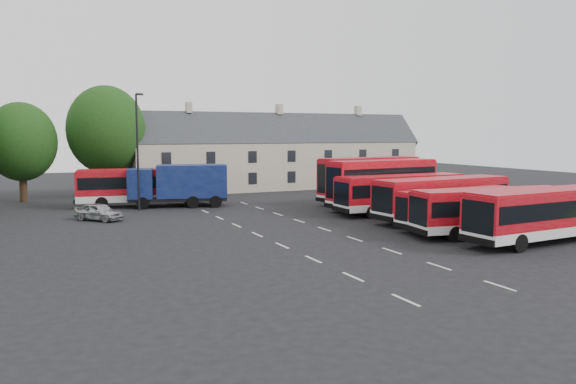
% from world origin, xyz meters
% --- Properties ---
extents(ground, '(140.00, 140.00, 0.00)m').
position_xyz_m(ground, '(0.00, 0.00, 0.00)').
color(ground, black).
rests_on(ground, ground).
extents(lane_markings, '(5.15, 33.80, 0.01)m').
position_xyz_m(lane_markings, '(2.50, 2.00, 0.01)').
color(lane_markings, beige).
rests_on(lane_markings, ground).
extents(terrace_houses, '(35.70, 7.13, 10.06)m').
position_xyz_m(terrace_houses, '(14.00, 30.00, 3.86)').
color(terrace_houses, beige).
rests_on(terrace_houses, ground).
extents(bus_row_a, '(11.71, 3.37, 3.27)m').
position_xyz_m(bus_row_a, '(14.85, -7.89, 1.97)').
color(bus_row_a, silver).
rests_on(bus_row_a, ground).
extents(bus_row_b, '(11.07, 3.87, 3.06)m').
position_xyz_m(bus_row_b, '(13.60, -4.81, 1.84)').
color(bus_row_b, silver).
rests_on(bus_row_b, ground).
extents(bus_row_c, '(9.99, 3.05, 2.78)m').
position_xyz_m(bus_row_c, '(13.56, -1.84, 1.67)').
color(bus_row_c, silver).
rests_on(bus_row_c, ground).
extents(bus_row_d, '(11.74, 3.60, 3.27)m').
position_xyz_m(bus_row_d, '(14.83, 1.50, 1.97)').
color(bus_row_d, silver).
rests_on(bus_row_d, ground).
extents(bus_row_e, '(11.33, 2.68, 3.20)m').
position_xyz_m(bus_row_e, '(14.28, 5.94, 1.92)').
color(bus_row_e, silver).
rests_on(bus_row_e, ground).
extents(bus_dd_south, '(10.68, 3.51, 4.30)m').
position_xyz_m(bus_dd_south, '(14.49, 8.90, 2.45)').
color(bus_dd_south, silver).
rests_on(bus_dd_south, ground).
extents(bus_dd_north, '(10.80, 3.72, 4.34)m').
position_xyz_m(bus_dd_north, '(15.83, 13.00, 2.47)').
color(bus_dd_north, silver).
rests_on(bus_dd_north, ground).
extents(bus_north, '(12.28, 4.47, 3.40)m').
position_xyz_m(bus_north, '(-3.81, 19.78, 2.04)').
color(bus_north, silver).
rests_on(bus_north, ground).
extents(box_truck, '(9.05, 4.77, 3.78)m').
position_xyz_m(box_truck, '(-1.17, 17.96, 2.13)').
color(box_truck, black).
rests_on(box_truck, ground).
extents(silver_car, '(3.78, 4.06, 1.35)m').
position_xyz_m(silver_car, '(-8.73, 12.63, 0.68)').
color(silver_car, '#B1B5BA').
rests_on(silver_car, ground).
extents(lamppost, '(0.70, 0.37, 9.99)m').
position_xyz_m(lamppost, '(-4.94, 16.99, 5.33)').
color(lamppost, black).
rests_on(lamppost, ground).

